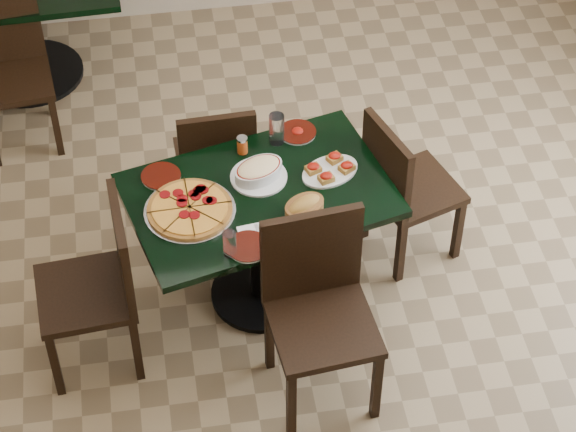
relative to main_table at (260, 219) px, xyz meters
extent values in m
plane|color=olive|center=(0.16, -0.16, -0.57)|extent=(5.50, 5.50, 0.00)
cube|color=black|center=(0.00, 0.00, 0.16)|extent=(1.39, 1.07, 0.04)
cylinder|color=black|center=(0.00, 0.00, -0.21)|extent=(0.11, 0.11, 0.71)
cylinder|color=black|center=(0.00, 0.00, -0.55)|extent=(0.53, 0.53, 0.03)
cylinder|color=black|center=(-1.20, 2.05, -0.21)|extent=(0.13, 0.13, 0.71)
cylinder|color=black|center=(-1.20, 2.05, -0.55)|extent=(0.67, 0.67, 0.03)
cube|color=black|center=(-0.16, 0.63, -0.16)|extent=(0.42, 0.42, 0.04)
cube|color=black|center=(-0.15, 0.45, 0.08)|extent=(0.40, 0.06, 0.43)
cube|color=black|center=(0.01, 0.80, -0.37)|extent=(0.04, 0.04, 0.39)
cube|color=black|center=(0.02, 0.46, -0.37)|extent=(0.04, 0.04, 0.39)
cube|color=black|center=(-0.33, 0.79, -0.37)|extent=(0.04, 0.04, 0.39)
cube|color=black|center=(-0.32, 0.45, -0.37)|extent=(0.04, 0.04, 0.39)
cube|color=black|center=(0.20, -0.64, -0.09)|extent=(0.51, 0.51, 0.04)
cube|color=black|center=(0.18, -0.43, 0.19)|extent=(0.47, 0.09, 0.50)
cube|color=black|center=(0.02, -0.87, -0.34)|extent=(0.04, 0.04, 0.46)
cube|color=black|center=(-0.02, -0.46, -0.34)|extent=(0.04, 0.04, 0.46)
cube|color=black|center=(0.42, -0.83, -0.34)|extent=(0.04, 0.04, 0.46)
cube|color=black|center=(0.38, -0.42, -0.34)|extent=(0.04, 0.04, 0.46)
cube|color=black|center=(0.84, 0.22, -0.14)|extent=(0.53, 0.53, 0.04)
cube|color=black|center=(0.66, 0.16, 0.10)|extent=(0.17, 0.41, 0.45)
cube|color=black|center=(1.07, 0.11, -0.36)|extent=(0.05, 0.05, 0.41)
cube|color=black|center=(0.73, 0.00, -0.36)|extent=(0.05, 0.05, 0.41)
cube|color=black|center=(0.95, 0.45, -0.36)|extent=(0.05, 0.05, 0.41)
cube|color=black|center=(0.61, 0.34, -0.36)|extent=(0.05, 0.05, 0.41)
cube|color=black|center=(-0.87, -0.25, -0.11)|extent=(0.48, 0.48, 0.04)
cube|color=black|center=(-0.67, -0.24, 0.15)|extent=(0.08, 0.45, 0.48)
cube|color=black|center=(-1.08, -0.08, -0.35)|extent=(0.04, 0.04, 0.44)
cube|color=black|center=(-0.69, -0.04, -0.35)|extent=(0.04, 0.04, 0.44)
cube|color=black|center=(-1.05, -0.46, -0.35)|extent=(0.04, 0.04, 0.44)
cube|color=black|center=(-0.66, -0.43, -0.35)|extent=(0.04, 0.04, 0.44)
cube|color=black|center=(-1.22, 1.43, -0.13)|extent=(0.47, 0.47, 0.04)
cube|color=black|center=(-1.25, 1.62, 0.12)|extent=(0.43, 0.09, 0.46)
cube|color=black|center=(-1.02, 1.27, -0.36)|extent=(0.04, 0.04, 0.42)
cube|color=black|center=(-1.06, 1.63, -0.36)|extent=(0.04, 0.04, 0.42)
cylinder|color=silver|center=(-0.34, -0.08, 0.19)|extent=(0.43, 0.43, 0.01)
cylinder|color=#966020|center=(-0.34, -0.08, 0.20)|extent=(0.40, 0.40, 0.02)
cylinder|color=orange|center=(-0.34, -0.08, 0.21)|extent=(0.36, 0.36, 0.01)
cylinder|color=silver|center=(0.01, 0.10, 0.19)|extent=(0.28, 0.28, 0.01)
ellipsoid|color=beige|center=(0.01, 0.10, 0.25)|extent=(0.26, 0.22, 0.04)
ellipsoid|color=#AC7C2F|center=(0.19, -0.17, 0.24)|extent=(0.19, 0.16, 0.07)
cylinder|color=silver|center=(-0.10, -0.35, 0.19)|extent=(0.19, 0.19, 0.01)
cylinder|color=#320803|center=(-0.10, -0.35, 0.19)|extent=(0.20, 0.20, 0.00)
cylinder|color=silver|center=(0.25, 0.39, 0.19)|extent=(0.19, 0.19, 0.01)
cylinder|color=#320803|center=(0.25, 0.39, 0.19)|extent=(0.19, 0.19, 0.00)
ellipsoid|color=#A90808|center=(0.25, 0.39, 0.20)|extent=(0.06, 0.06, 0.03)
cylinder|color=silver|center=(-0.45, 0.17, 0.19)|extent=(0.19, 0.19, 0.01)
cylinder|color=#320803|center=(-0.45, 0.17, 0.19)|extent=(0.19, 0.19, 0.00)
cube|color=white|center=(-0.06, -0.28, 0.18)|extent=(0.16, 0.16, 0.00)
cube|color=silver|center=(-0.04, -0.28, 0.19)|extent=(0.03, 0.13, 0.00)
cylinder|color=white|center=(0.14, 0.35, 0.26)|extent=(0.08, 0.08, 0.17)
cylinder|color=white|center=(-0.18, -0.37, 0.25)|extent=(0.06, 0.06, 0.13)
cylinder|color=#B04712|center=(-0.04, 0.29, 0.22)|extent=(0.05, 0.05, 0.08)
cylinder|color=silver|center=(-0.04, 0.29, 0.27)|extent=(0.05, 0.05, 0.01)
camera|label=1|loc=(-0.46, -3.78, 3.92)|focal=70.00mm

